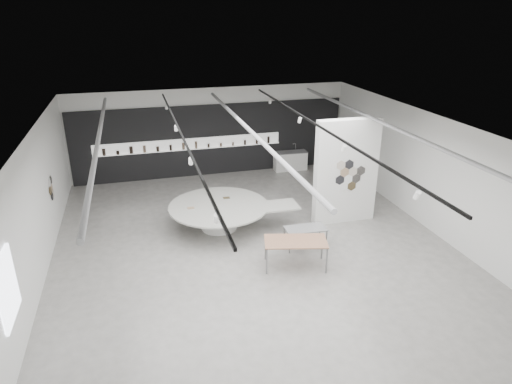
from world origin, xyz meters
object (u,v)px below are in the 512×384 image
object	(u,v)px
partition_column	(346,172)
display_island	(221,213)
sample_table_stone	(306,230)
sample_table_wood	(296,243)
kitchen_counter	(290,161)

from	to	relation	value
partition_column	display_island	size ratio (longest dim) A/B	0.84
partition_column	sample_table_stone	xyz separation A→B (m)	(-1.95, -1.44, -1.21)
partition_column	sample_table_wood	bearing A→B (deg)	-137.31
partition_column	kitchen_counter	xyz separation A→B (m)	(-0.01, 5.53, -1.37)
sample_table_stone	kitchen_counter	xyz separation A→B (m)	(1.95, 6.97, -0.16)
sample_table_stone	kitchen_counter	distance (m)	7.23
partition_column	kitchen_counter	bearing A→B (deg)	90.08
sample_table_wood	sample_table_stone	size ratio (longest dim) A/B	1.51
sample_table_wood	kitchen_counter	xyz separation A→B (m)	(2.64, 7.97, -0.34)
display_island	kitchen_counter	size ratio (longest dim) A/B	2.81
sample_table_stone	sample_table_wood	bearing A→B (deg)	-124.69
partition_column	sample_table_wood	xyz separation A→B (m)	(-2.65, -2.44, -1.04)
sample_table_wood	sample_table_stone	xyz separation A→B (m)	(0.69, 1.00, -0.18)
partition_column	sample_table_wood	distance (m)	3.75
sample_table_wood	display_island	bearing A→B (deg)	117.88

